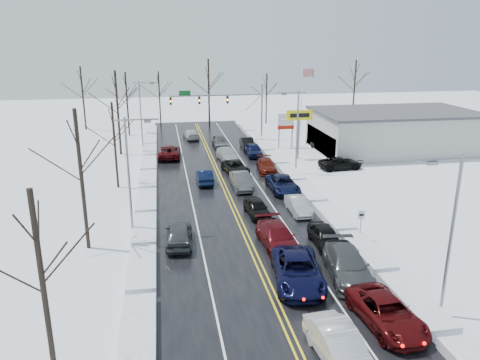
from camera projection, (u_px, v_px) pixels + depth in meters
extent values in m
plane|color=white|center=(234.00, 209.00, 41.00)|extent=(160.00, 160.00, 0.00)
cube|color=black|center=(231.00, 201.00, 42.89)|extent=(14.00, 84.00, 0.01)
cube|color=white|center=(146.00, 206.00, 41.67)|extent=(1.78, 72.00, 0.58)
cube|color=white|center=(310.00, 197.00, 44.11)|extent=(1.78, 72.00, 0.58)
cylinder|color=slate|center=(262.00, 112.00, 67.55)|extent=(0.24, 0.24, 8.00)
cylinder|color=slate|center=(217.00, 95.00, 65.77)|extent=(13.00, 0.18, 0.18)
cylinder|color=slate|center=(254.00, 102.00, 66.95)|extent=(2.33, 0.10, 2.33)
cube|color=#0C591E|center=(185.00, 93.00, 64.93)|extent=(1.60, 0.08, 0.70)
cube|color=black|center=(228.00, 100.00, 66.21)|extent=(0.32, 0.25, 1.05)
sphere|color=#3F0705|center=(228.00, 98.00, 65.97)|extent=(0.20, 0.20, 0.20)
sphere|color=orange|center=(228.00, 100.00, 66.05)|extent=(0.22, 0.22, 0.22)
sphere|color=black|center=(228.00, 102.00, 66.14)|extent=(0.20, 0.20, 0.20)
cube|color=black|center=(199.00, 100.00, 65.56)|extent=(0.32, 0.25, 1.05)
sphere|color=#3F0705|center=(199.00, 98.00, 65.33)|extent=(0.20, 0.20, 0.20)
sphere|color=orange|center=(199.00, 101.00, 65.41)|extent=(0.22, 0.22, 0.22)
sphere|color=black|center=(199.00, 103.00, 65.50)|extent=(0.20, 0.20, 0.20)
cube|color=black|center=(171.00, 101.00, 64.92)|extent=(0.32, 0.25, 1.05)
sphere|color=#3F0705|center=(171.00, 99.00, 64.68)|extent=(0.20, 0.20, 0.20)
sphere|color=orange|center=(171.00, 101.00, 64.77)|extent=(0.22, 0.22, 0.22)
sphere|color=black|center=(171.00, 103.00, 64.86)|extent=(0.20, 0.20, 0.20)
cylinder|color=slate|center=(299.00, 136.00, 56.93)|extent=(0.20, 0.20, 5.60)
cube|color=#FFEF0D|center=(299.00, 115.00, 56.16)|extent=(3.20, 0.30, 1.20)
cube|color=black|center=(300.00, 115.00, 56.00)|extent=(2.40, 0.04, 0.50)
cylinder|color=slate|center=(279.00, 133.00, 62.67)|extent=(0.16, 0.16, 4.00)
cylinder|color=slate|center=(292.00, 133.00, 62.96)|extent=(0.16, 0.16, 4.00)
cube|color=white|center=(286.00, 116.00, 62.14)|extent=(2.20, 0.22, 0.70)
cube|color=white|center=(286.00, 122.00, 62.37)|extent=(2.20, 0.22, 0.70)
cube|color=#AC1B0D|center=(286.00, 127.00, 62.58)|extent=(2.20, 0.22, 0.50)
cylinder|color=slate|center=(361.00, 226.00, 34.46)|extent=(0.08, 0.08, 2.20)
cube|color=white|center=(361.00, 215.00, 34.19)|extent=(0.55, 0.05, 0.70)
cube|color=black|center=(362.00, 215.00, 34.16)|extent=(0.35, 0.02, 0.15)
cylinder|color=silver|center=(301.00, 102.00, 70.18)|extent=(0.14, 0.14, 10.00)
cube|color=#ACACA7|center=(394.00, 132.00, 61.06)|extent=(20.00, 12.00, 5.00)
cube|color=#262628|center=(321.00, 141.00, 59.74)|extent=(0.10, 11.00, 2.80)
cube|color=#3F3F42|center=(396.00, 112.00, 60.28)|extent=(20.40, 12.40, 0.30)
cylinder|color=slate|center=(451.00, 239.00, 24.09)|extent=(0.18, 0.18, 9.00)
cylinder|color=slate|center=(447.00, 159.00, 22.69)|extent=(3.20, 0.12, 0.12)
cube|color=slate|center=(432.00, 163.00, 22.60)|extent=(0.50, 0.25, 0.18)
cylinder|color=slate|center=(297.00, 133.00, 50.45)|extent=(0.18, 0.18, 9.00)
cylinder|color=slate|center=(291.00, 93.00, 49.05)|extent=(3.20, 0.12, 0.12)
cube|color=slate|center=(284.00, 94.00, 48.97)|extent=(0.50, 0.25, 0.18)
cylinder|color=slate|center=(129.00, 178.00, 34.55)|extent=(0.18, 0.18, 9.00)
cylinder|color=slate|center=(136.00, 120.00, 33.40)|extent=(3.20, 0.12, 0.12)
cube|color=slate|center=(147.00, 121.00, 33.57)|extent=(0.50, 0.25, 0.18)
cylinder|color=slate|center=(141.00, 116.00, 60.91)|extent=(0.18, 0.18, 9.00)
cylinder|color=slate|center=(145.00, 83.00, 59.77)|extent=(3.20, 0.12, 0.12)
cube|color=slate|center=(152.00, 84.00, 59.94)|extent=(0.50, 0.25, 0.18)
cylinder|color=#2D231C|center=(44.00, 293.00, 19.08)|extent=(0.24, 0.24, 9.00)
cylinder|color=#2D231C|center=(82.00, 181.00, 32.03)|extent=(0.27, 0.27, 10.00)
cylinder|color=#2D231C|center=(115.00, 146.00, 45.60)|extent=(0.23, 0.23, 8.50)
cylinder|color=#2D231C|center=(118.00, 113.00, 58.38)|extent=(0.28, 0.28, 10.50)
cylinder|color=#2D231C|center=(127.00, 104.00, 69.89)|extent=(0.25, 0.25, 9.50)
cylinder|color=#2D231C|center=(83.00, 98.00, 74.31)|extent=(0.27, 0.27, 10.00)
cylinder|color=#2D231C|center=(160.00, 99.00, 77.32)|extent=(0.24, 0.24, 9.00)
cylinder|color=#2D231C|center=(209.00, 93.00, 76.43)|extent=(0.29, 0.29, 11.00)
cylinder|color=#2D231C|center=(266.00, 99.00, 79.81)|extent=(0.23, 0.23, 8.50)
cylinder|color=#2D231C|center=(354.00, 91.00, 82.55)|extent=(0.28, 0.28, 10.50)
imported|color=black|center=(297.00, 283.00, 28.74)|extent=(3.64, 6.45, 1.70)
imported|color=#4C0A0F|center=(277.00, 247.00, 33.61)|extent=(2.55, 5.66, 1.61)
imported|color=black|center=(257.00, 215.00, 39.52)|extent=(1.96, 4.27, 1.42)
imported|color=#3E4043|center=(241.00, 188.00, 46.52)|extent=(1.75, 4.82, 1.58)
imported|color=black|center=(235.00, 173.00, 51.68)|extent=(2.90, 5.15, 1.36)
imported|color=#A2A6AA|center=(227.00, 160.00, 56.97)|extent=(2.65, 5.37, 1.50)
imported|color=#47494C|center=(220.00, 147.00, 63.69)|extent=(1.97, 4.76, 1.61)
imported|color=#46090A|center=(385.00, 325.00, 24.56)|extent=(2.95, 5.58, 1.50)
imported|color=#3D4042|center=(347.00, 277.00, 29.41)|extent=(3.18, 6.18, 1.72)
imported|color=black|center=(325.00, 246.00, 33.79)|extent=(1.81, 4.39, 1.49)
imported|color=#A7AAB0|center=(298.00, 213.00, 40.10)|extent=(1.48, 4.20, 1.38)
imported|color=black|center=(283.00, 191.00, 45.64)|extent=(2.52, 5.40, 1.50)
imported|color=#51130A|center=(266.00, 171.00, 52.32)|extent=(2.38, 4.93, 1.38)
imported|color=black|center=(254.00, 156.00, 58.98)|extent=(1.94, 4.64, 1.57)
imported|color=black|center=(247.00, 149.00, 62.88)|extent=(1.65, 4.47, 1.46)
imported|color=black|center=(205.00, 183.00, 48.22)|extent=(1.56, 4.42, 1.45)
imported|color=#45090D|center=(170.00, 158.00, 58.15)|extent=(2.97, 5.82, 1.57)
imported|color=#BCBCBE|center=(191.00, 139.00, 68.92)|extent=(2.51, 5.02, 1.40)
imported|color=#383B3D|center=(179.00, 244.00, 34.06)|extent=(2.20, 4.82, 1.60)
imported|color=black|center=(340.00, 169.00, 53.31)|extent=(5.06, 2.60, 1.37)
imported|color=black|center=(351.00, 159.00, 57.65)|extent=(2.39, 5.73, 1.65)
imported|color=black|center=(315.00, 146.00, 64.31)|extent=(1.93, 4.50, 1.51)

